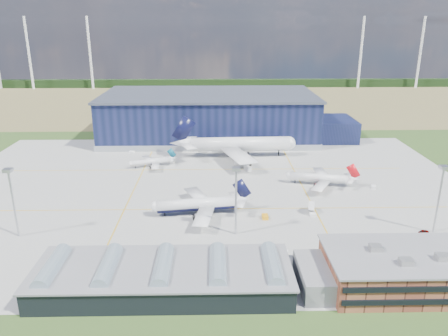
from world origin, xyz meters
TOP-DOWN VIEW (x-y plane):
  - ground at (0.00, 0.00)m, footprint 600.00×600.00m
  - apron at (0.00, 10.00)m, footprint 220.00×160.00m
  - farmland at (0.00, 220.00)m, footprint 600.00×220.00m
  - treeline at (0.00, 300.00)m, footprint 600.00×8.00m
  - horizon_dressing at (-191.30, 294.39)m, footprint 440.20×18.00m
  - hangar at (2.81, 94.80)m, footprint 145.00×62.00m
  - ops_building at (55.01, -60.00)m, footprint 46.00×23.00m
  - glass_concourse at (-6.45, -60.00)m, footprint 78.00×23.00m
  - light_mast_west at (-60.00, -30.00)m, footprint 2.60×2.60m
  - light_mast_center at (10.00, -30.00)m, footprint 2.60×2.60m
  - light_mast_east at (75.00, -30.00)m, footprint 2.60×2.60m
  - airliner_navy at (-3.05, -14.05)m, footprint 41.85×41.16m
  - airliner_red at (47.00, 14.00)m, footprint 37.47×36.97m
  - airliner_widebody at (15.94, 55.00)m, footprint 66.02×64.68m
  - airliner_regional at (-27.15, 40.00)m, footprint 30.36×30.07m
  - gse_tug_b at (20.86, -18.55)m, footprint 2.15×3.17m
  - gse_cart_a at (68.99, 9.52)m, footprint 2.52×3.18m
  - gse_van_b at (18.46, 33.11)m, footprint 3.48×4.74m
  - gse_cart_b at (-40.09, 62.00)m, footprint 3.16×2.54m
  - gse_van_c at (21.68, -46.00)m, footprint 5.88×3.49m
  - airstair at (38.12, -13.98)m, footprint 3.27×5.39m
  - car_a at (71.44, -30.81)m, footprint 3.95×2.75m
  - car_b at (62.32, -48.00)m, footprint 3.80×1.75m

SIDE VIEW (x-z plane):
  - ground at x=0.00m, z-range 0.00..0.00m
  - farmland at x=0.00m, z-range -0.01..0.01m
  - apron at x=0.00m, z-range -0.01..0.07m
  - gse_cart_b at x=-40.09m, z-range 0.00..1.19m
  - car_b at x=62.32m, z-range 0.00..1.21m
  - gse_cart_a at x=68.99m, z-range 0.00..1.21m
  - car_a at x=71.44m, z-range 0.00..1.25m
  - gse_tug_b at x=20.86m, z-range 0.00..1.36m
  - gse_van_b at x=18.46m, z-range 0.00..1.98m
  - gse_van_c at x=21.68m, z-range 0.00..2.66m
  - airstair at x=38.12m, z-range 0.00..3.22m
  - glass_concourse at x=-6.45m, z-range -0.61..7.99m
  - airliner_regional at x=-27.15m, z-range 0.00..7.72m
  - treeline at x=0.00m, z-range 0.00..8.00m
  - ops_building at x=55.01m, z-range -0.66..10.24m
  - airliner_red at x=47.00m, z-range 0.00..10.16m
  - airliner_navy at x=-3.05m, z-range 0.00..12.10m
  - airliner_widebody at x=15.94m, z-range 0.00..20.84m
  - hangar at x=2.81m, z-range -1.43..24.67m
  - light_mast_west at x=-60.00m, z-range 3.93..26.93m
  - light_mast_center at x=10.00m, z-range 3.93..26.93m
  - light_mast_east at x=75.00m, z-range 3.93..26.93m
  - horizon_dressing at x=-191.30m, z-range -0.80..69.20m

